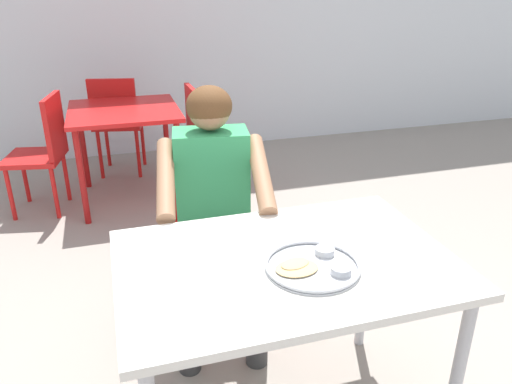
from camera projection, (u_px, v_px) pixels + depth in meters
The scene contains 8 objects.
table_foreground at pixel (286, 279), 1.73m from camera, with size 1.14×0.77×0.75m.
thali_tray at pixel (313, 265), 1.64m from camera, with size 0.32×0.32×0.03m.
chair_foreground at pixel (211, 220), 2.55m from camera, with size 0.45×0.45×0.81m.
diner_foreground at pixel (214, 195), 2.27m from camera, with size 0.55×0.59×1.20m.
table_background_red at pixel (125, 121), 3.73m from camera, with size 0.80×0.83×0.73m.
chair_red_left at pixel (44, 147), 3.61m from camera, with size 0.46×0.47×0.87m.
chair_red_right at pixel (208, 131), 3.96m from camera, with size 0.43×0.42×0.86m.
chair_red_far at pixel (117, 119), 4.27m from camera, with size 0.48×0.48×0.87m.
Camera 1 is at (-0.52, -1.36, 1.63)m, focal length 34.91 mm.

